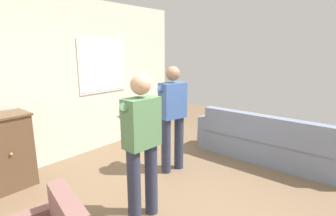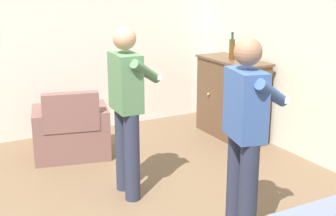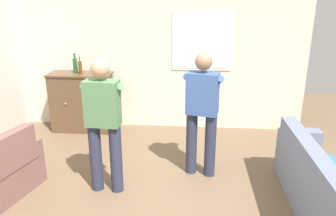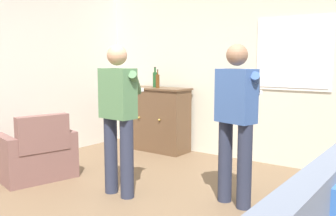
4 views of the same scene
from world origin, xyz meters
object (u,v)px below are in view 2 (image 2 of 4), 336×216
armchair (71,134)px  bottle_wine_green (232,48)px  sideboard_cabinet (232,98)px  person_standing_right (246,131)px  person_standing_left (127,104)px  bottle_liquor_amber (232,51)px

armchair → bottle_wine_green: 2.36m
sideboard_cabinet → person_standing_right: person_standing_right is taller
sideboard_cabinet → person_standing_right: 2.60m
armchair → person_standing_left: size_ratio=0.60×
person_standing_left → person_standing_right: 1.28m
sideboard_cabinet → bottle_wine_green: bottle_wine_green is taller
bottle_wine_green → bottle_liquor_amber: size_ratio=1.13×
sideboard_cabinet → person_standing_left: person_standing_left is taller
person_standing_right → bottle_wine_green: bearing=146.6°
sideboard_cabinet → bottle_liquor_amber: 0.65m
bottle_liquor_amber → person_standing_right: (2.10, -1.38, -0.25)m
bottle_liquor_amber → person_standing_right: 2.53m
sideboard_cabinet → bottle_wine_green: 0.67m
bottle_wine_green → person_standing_left: bearing=-62.3°
bottle_wine_green → person_standing_left: person_standing_left is taller
bottle_liquor_amber → person_standing_right: person_standing_right is taller
person_standing_left → person_standing_right: same height
sideboard_cabinet → bottle_wine_green: (-0.08, 0.03, 0.67)m
armchair → person_standing_right: 2.62m
person_standing_left → person_standing_right: (1.18, 0.51, 0.00)m
bottle_wine_green → person_standing_right: person_standing_right is taller
armchair → bottle_wine_green: (0.23, 2.17, 0.92)m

